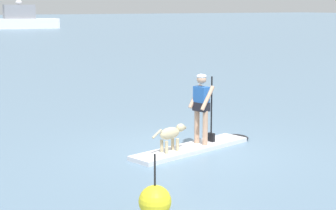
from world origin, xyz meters
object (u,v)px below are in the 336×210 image
(person_paddler, at_px, (202,104))
(moored_boat_port, at_px, (23,20))
(marker_buoy, at_px, (155,201))
(paddleboard, at_px, (198,147))
(dog, at_px, (171,134))

(person_paddler, bearing_deg, moored_boat_port, 76.09)
(person_paddler, distance_m, marker_buoy, 4.49)
(paddleboard, distance_m, person_paddler, 0.99)
(moored_boat_port, height_order, marker_buoy, moored_boat_port)
(dog, bearing_deg, person_paddler, 12.25)
(dog, height_order, moored_boat_port, moored_boat_port)
(dog, bearing_deg, marker_buoy, -125.60)
(moored_boat_port, relative_size, marker_buoy, 9.89)
(paddleboard, xyz_separation_m, dog, (-0.83, -0.18, 0.44))
(person_paddler, relative_size, moored_boat_port, 0.16)
(marker_buoy, bearing_deg, moored_boat_port, 74.43)
(person_paddler, height_order, moored_boat_port, moored_boat_port)
(dog, distance_m, marker_buoy, 3.67)
(dog, xyz_separation_m, marker_buoy, (-2.13, -2.98, -0.23))
(person_paddler, bearing_deg, marker_buoy, -134.01)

